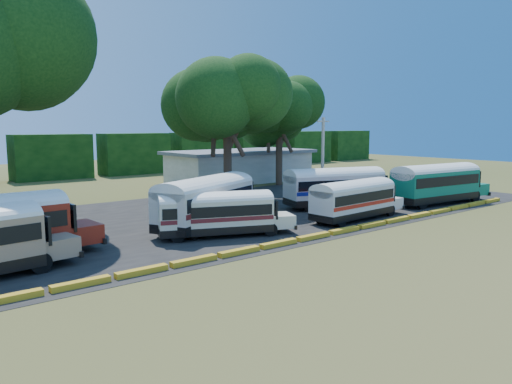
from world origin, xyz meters
TOP-DOWN VIEW (x-y plane):
  - ground at (0.00, 0.00)m, footprint 160.00×160.00m
  - asphalt_strip at (1.00, 12.00)m, footprint 64.00×24.00m
  - curb at (-0.00, 1.00)m, footprint 53.70×0.45m
  - terminal_building at (18.00, 30.00)m, footprint 19.00×9.00m
  - treeline_backdrop at (0.00, 48.00)m, footprint 130.00×4.00m
  - bus_cream_west at (-2.80, 5.44)m, footprint 9.18×5.46m
  - bus_cream_east at (-1.79, 8.16)m, footprint 11.33×7.12m
  - bus_white_red at (8.59, 3.50)m, footprint 9.48×2.81m
  - bus_white_blue at (11.96, 8.31)m, footprint 11.03×5.76m
  - bus_teal at (20.53, 3.69)m, footprint 11.51×4.01m
  - tree_center at (6.97, 17.70)m, footprint 9.38×9.38m
  - tree_east at (19.21, 23.91)m, footprint 8.95×8.95m
  - utility_pole at (14.14, 12.06)m, footprint 1.60×0.30m

SIDE VIEW (x-z plane):
  - ground at x=0.00m, z-range 0.00..0.00m
  - asphalt_strip at x=1.00m, z-range 0.00..0.02m
  - curb at x=0.00m, z-range 0.00..0.30m
  - bus_cream_west at x=-2.80m, z-range 0.19..3.16m
  - bus_white_red at x=8.59m, z-range 0.20..3.28m
  - bus_white_blue at x=11.96m, z-range 0.23..3.76m
  - terminal_building at x=18.00m, z-range 0.03..4.03m
  - bus_cream_east at x=-1.79m, z-range 0.24..3.92m
  - bus_teal at x=20.53m, z-range 0.27..3.98m
  - treeline_backdrop at x=0.00m, z-range 0.00..6.00m
  - utility_pole at x=14.14m, z-range 0.11..8.09m
  - tree_east at x=19.21m, z-range 2.83..15.16m
  - tree_center at x=6.97m, z-range 3.09..16.26m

